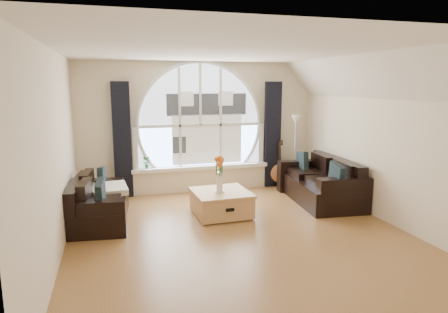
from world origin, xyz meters
TOP-DOWN VIEW (x-y plane):
  - ground at (0.00, 0.00)m, footprint 5.00×5.50m
  - ceiling at (0.00, 0.00)m, footprint 5.00×5.50m
  - wall_back at (0.00, 2.75)m, footprint 5.00×0.01m
  - wall_front at (0.00, -2.75)m, footprint 5.00×0.01m
  - wall_left at (-2.50, 0.00)m, footprint 0.01×5.50m
  - wall_right at (2.50, 0.00)m, footprint 0.01×5.50m
  - attic_slope at (2.20, 0.00)m, footprint 0.92×5.50m
  - arched_window at (0.00, 2.72)m, footprint 2.60×0.06m
  - window_sill at (0.00, 2.65)m, footprint 2.90×0.22m
  - window_frame at (0.00, 2.69)m, footprint 2.76×0.08m
  - neighbor_house at (0.15, 2.71)m, footprint 1.70×0.02m
  - curtain_left at (-1.60, 2.63)m, footprint 0.35×0.12m
  - curtain_right at (1.60, 2.63)m, footprint 0.35×0.12m
  - sofa_left at (-2.05, 1.20)m, footprint 0.99×1.71m
  - sofa_right at (2.02, 1.26)m, footprint 1.13×1.98m
  - coffee_chest at (-0.02, 1.00)m, footprint 0.99×0.99m
  - throw_blanket at (-1.87, 1.40)m, footprint 0.60×0.60m
  - vase_flowers at (-0.06, 0.96)m, footprint 0.24×0.24m
  - floor_lamp at (1.97, 2.28)m, footprint 0.24×0.24m
  - guitar at (1.73, 2.54)m, footprint 0.40×0.30m
  - potted_plant at (-1.15, 2.65)m, footprint 0.15×0.11m

SIDE VIEW (x-z plane):
  - ground at x=0.00m, z-range -0.01..0.01m
  - coffee_chest at x=-0.02m, z-range 0.00..0.46m
  - sofa_left at x=-2.05m, z-range 0.04..0.76m
  - sofa_right at x=2.02m, z-range -0.02..0.82m
  - throw_blanket at x=-1.87m, z-range 0.45..0.55m
  - window_sill at x=0.00m, z-range 0.47..0.55m
  - guitar at x=1.73m, z-range 0.00..1.06m
  - potted_plant at x=-1.15m, z-range 0.55..0.82m
  - floor_lamp at x=1.97m, z-range 0.00..1.60m
  - vase_flowers at x=-0.06m, z-range 0.46..1.16m
  - curtain_left at x=-1.60m, z-range 0.00..2.30m
  - curtain_right at x=1.60m, z-range 0.00..2.30m
  - wall_back at x=0.00m, z-range 0.00..2.70m
  - wall_front at x=0.00m, z-range 0.00..2.70m
  - wall_left at x=-2.50m, z-range 0.00..2.70m
  - wall_right at x=2.50m, z-range 0.00..2.70m
  - neighbor_house at x=0.15m, z-range 0.75..2.25m
  - arched_window at x=0.00m, z-range 0.55..2.70m
  - window_frame at x=0.00m, z-range 0.55..2.70m
  - attic_slope at x=2.20m, z-range 1.99..2.71m
  - ceiling at x=0.00m, z-range 2.70..2.71m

